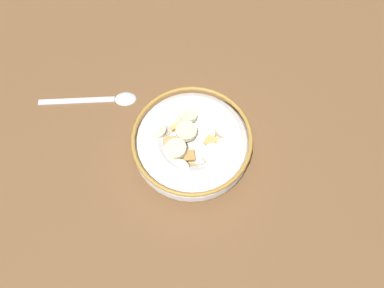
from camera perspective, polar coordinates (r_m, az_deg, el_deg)
The scene contains 3 objects.
ground_plane at distance 58.31cm, azimuth 0.00°, elevation -1.65°, with size 110.23×110.23×2.00cm, color brown.
cereal_bowl at distance 54.75cm, azimuth -0.02°, elevation -0.06°, with size 17.44×17.44×5.36cm.
spoon at distance 63.10cm, azimuth -12.92°, elevation 6.78°, with size 14.84×9.68×0.80cm.
Camera 1 is at (12.56, 19.28, 52.58)cm, focal length 34.72 mm.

